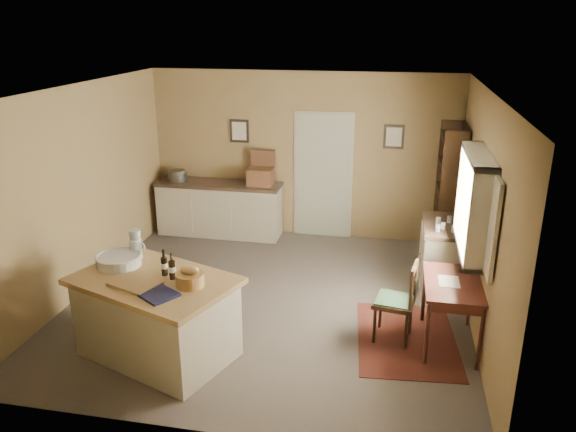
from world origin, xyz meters
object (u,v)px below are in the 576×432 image
at_px(work_island, 156,315).
at_px(desk_chair, 394,302).
at_px(sideboard, 220,207).
at_px(right_cabinet, 442,255).
at_px(writing_desk, 453,289).
at_px(shelving_unit, 452,194).

height_order(work_island, desk_chair, work_island).
bearing_deg(work_island, desk_chair, 38.64).
xyz_separation_m(work_island, sideboard, (-0.43, 3.62, -0.00)).
bearing_deg(right_cabinet, writing_desk, -89.99).
distance_m(writing_desk, right_cabinet, 1.48).
xyz_separation_m(work_island, desk_chair, (2.49, 0.81, -0.02)).
distance_m(work_island, desk_chair, 2.62).
height_order(right_cabinet, shelving_unit, shelving_unit).
bearing_deg(writing_desk, work_island, -165.24).
height_order(writing_desk, right_cabinet, right_cabinet).
distance_m(writing_desk, desk_chair, 0.65).
bearing_deg(writing_desk, shelving_unit, 86.50).
bearing_deg(desk_chair, shelving_unit, 81.71).
distance_m(sideboard, desk_chair, 4.05).
relative_size(work_island, writing_desk, 1.92).
xyz_separation_m(sideboard, desk_chair, (2.92, -2.81, -0.02)).
xyz_separation_m(sideboard, right_cabinet, (3.54, -1.33, -0.02)).
relative_size(writing_desk, right_cabinet, 0.98).
relative_size(work_island, sideboard, 0.93).
relative_size(writing_desk, shelving_unit, 0.49).
bearing_deg(work_island, right_cabinet, 57.02).
bearing_deg(desk_chair, right_cabinet, 76.06).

